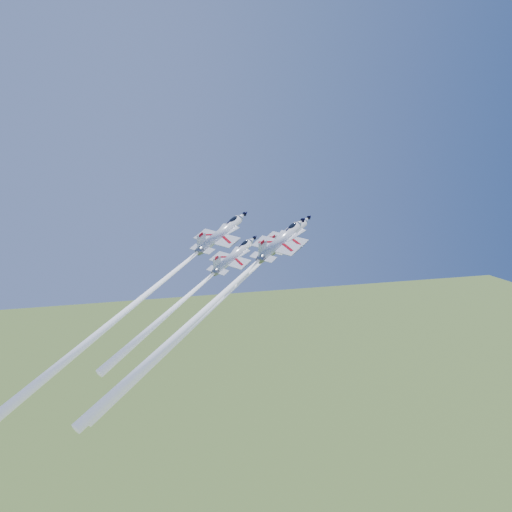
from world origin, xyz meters
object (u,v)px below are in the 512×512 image
object	(u,v)px
jet_lead	(224,296)
jet_right	(217,299)
jet_slot	(192,293)
jet_left	(147,294)

from	to	relation	value
jet_lead	jet_right	bearing A→B (deg)	-57.92
jet_slot	jet_lead	bearing A→B (deg)	65.49
jet_left	jet_lead	bearing A→B (deg)	41.51
jet_lead	jet_right	xyz separation A→B (m)	(-3.18, -7.77, 1.52)
jet_slot	jet_right	bearing A→B (deg)	-8.29
jet_lead	jet_slot	bearing A→B (deg)	-114.51
jet_left	jet_slot	world-z (taller)	jet_left
jet_lead	jet_left	distance (m)	14.69
jet_right	jet_left	bearing A→B (deg)	-170.39
jet_lead	jet_slot	xyz separation A→B (m)	(-6.53, -1.29, 1.38)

